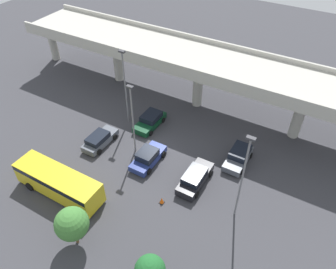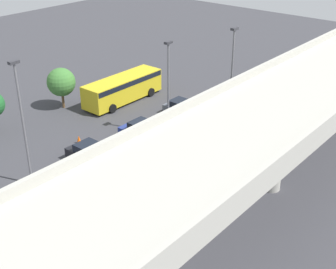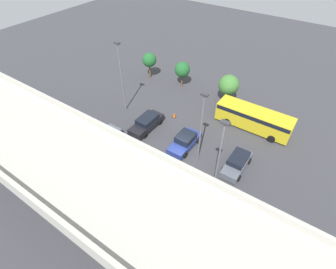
# 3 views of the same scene
# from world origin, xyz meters

# --- Properties ---
(ground_plane) EXTENTS (103.88, 103.88, 0.00)m
(ground_plane) POSITION_xyz_m (0.00, 0.00, 0.00)
(ground_plane) COLOR #38383D
(highway_overpass) EXTENTS (49.67, 7.73, 7.20)m
(highway_overpass) POSITION_xyz_m (0.00, 10.54, 5.88)
(highway_overpass) COLOR #ADAAA0
(highway_overpass) RESTS_ON ground_plane
(parked_car_0) EXTENTS (2.00, 4.41, 1.42)m
(parked_car_0) POSITION_xyz_m (-5.83, -1.55, 0.69)
(parked_car_0) COLOR #515660
(parked_car_0) RESTS_ON ground_plane
(parked_car_1) EXTENTS (2.21, 4.48, 1.49)m
(parked_car_1) POSITION_xyz_m (-2.82, 3.98, 0.70)
(parked_car_1) COLOR #0C381E
(parked_car_1) RESTS_ON ground_plane
(parked_car_2) EXTENTS (2.14, 4.50, 1.58)m
(parked_car_2) POSITION_xyz_m (0.20, -1.23, 0.72)
(parked_car_2) COLOR navy
(parked_car_2) RESTS_ON ground_plane
(parked_car_3) EXTENTS (2.09, 4.85, 1.56)m
(parked_car_3) POSITION_xyz_m (5.64, -1.36, 0.74)
(parked_car_3) COLOR black
(parked_car_3) RESTS_ON ground_plane
(parked_car_4) EXTENTS (2.14, 4.32, 1.50)m
(parked_car_4) POSITION_xyz_m (8.21, 3.51, 0.72)
(parked_car_4) COLOR #515660
(parked_car_4) RESTS_ON ground_plane
(shuttle_bus) EXTENTS (8.82, 2.80, 2.47)m
(shuttle_bus) POSITION_xyz_m (-4.78, -8.63, 1.48)
(shuttle_bus) COLOR gold
(shuttle_bus) RESTS_ON ground_plane
(lamp_post_near_aisle) EXTENTS (0.70, 0.35, 9.05)m
(lamp_post_near_aisle) POSITION_xyz_m (10.30, -2.79, 5.23)
(lamp_post_near_aisle) COLOR slate
(lamp_post_near_aisle) RESTS_ON ground_plane
(lamp_post_mid_lot) EXTENTS (0.70, 0.35, 9.13)m
(lamp_post_mid_lot) POSITION_xyz_m (-5.50, 3.36, 5.27)
(lamp_post_mid_lot) COLOR slate
(lamp_post_mid_lot) RESTS_ON ground_plane
(lamp_post_by_overpass) EXTENTS (0.70, 0.35, 8.13)m
(lamp_post_by_overpass) POSITION_xyz_m (-1.94, -0.41, 4.75)
(lamp_post_by_overpass) COLOR slate
(lamp_post_by_overpass) RESTS_ON ground_plane
(tree_front_left) EXTENTS (2.71, 2.71, 3.97)m
(tree_front_left) POSITION_xyz_m (0.13, -11.89, 2.61)
(tree_front_left) COLOR brown
(tree_front_left) RESTS_ON ground_plane
(tree_front_centre) EXTENTS (2.20, 2.20, 3.74)m
(tree_front_centre) POSITION_xyz_m (7.37, -12.02, 2.62)
(tree_front_centre) COLOR brown
(tree_front_centre) RESTS_ON ground_plane
(tree_front_right) EXTENTS (2.11, 2.11, 3.96)m
(tree_front_right) POSITION_xyz_m (12.77, -11.37, 2.89)
(tree_front_right) COLOR brown
(tree_front_right) RESTS_ON ground_plane
(traffic_cone) EXTENTS (0.44, 0.44, 0.70)m
(traffic_cone) POSITION_xyz_m (4.09, -4.99, 0.33)
(traffic_cone) COLOR black
(traffic_cone) RESTS_ON ground_plane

